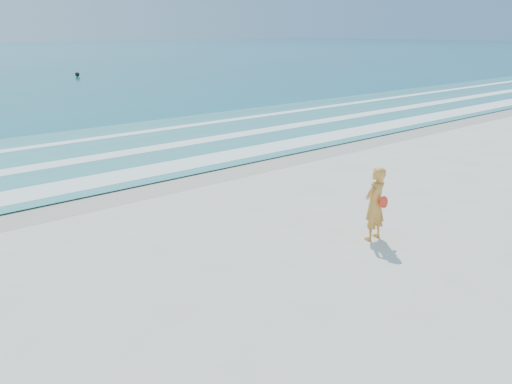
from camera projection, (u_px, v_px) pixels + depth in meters
ground at (384, 306)px, 8.69m from camera, size 400.00×400.00×0.00m
wet_sand at (143, 186)px, 15.30m from camera, size 400.00×2.40×0.00m
shallow at (82, 155)px, 18.96m from camera, size 400.00×10.00×0.01m
foam_near at (124, 175)px, 16.24m from camera, size 400.00×1.40×0.01m
foam_mid at (90, 158)px, 18.37m from camera, size 400.00×0.90×0.01m
foam_far at (59, 143)px, 20.80m from camera, size 400.00×0.60×0.01m
buoy at (77, 74)px, 50.05m from camera, size 0.44×0.44×0.44m
woman at (375, 204)px, 11.21m from camera, size 0.65×0.46×1.70m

